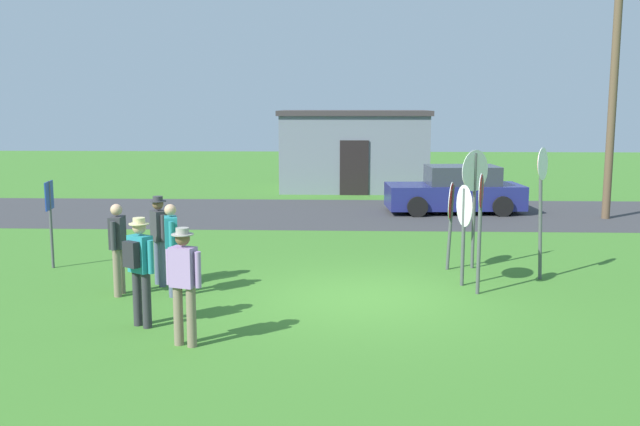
{
  "coord_description": "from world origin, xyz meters",
  "views": [
    {
      "loc": [
        -0.17,
        -12.43,
        3.47
      ],
      "look_at": [
        -0.75,
        1.71,
        1.3
      ],
      "focal_mm": 40.01,
      "sensor_mm": 36.0,
      "label": 1
    }
  ],
  "objects_px": {
    "stop_sign_tallest": "(464,217)",
    "person_in_teal": "(140,264)",
    "utility_pole": "(614,84)",
    "person_with_sunhat": "(184,280)",
    "stop_sign_leaning_right": "(475,187)",
    "person_on_left": "(118,244)",
    "stop_sign_nearest": "(451,211)",
    "stop_sign_low_front": "(480,214)",
    "person_holding_notes": "(171,244)",
    "info_panel_leftmost": "(50,208)",
    "parked_car_on_street": "(456,191)",
    "person_in_dark_shirt": "(159,235)",
    "stop_sign_rear_right": "(541,192)"
  },
  "relations": [
    {
      "from": "person_in_dark_shirt",
      "to": "person_in_teal",
      "type": "distance_m",
      "value": 2.62
    },
    {
      "from": "stop_sign_nearest",
      "to": "person_on_left",
      "type": "height_order",
      "value": "stop_sign_nearest"
    },
    {
      "from": "person_in_teal",
      "to": "info_panel_leftmost",
      "type": "bearing_deg",
      "value": 127.78
    },
    {
      "from": "person_holding_notes",
      "to": "person_in_teal",
      "type": "bearing_deg",
      "value": -90.98
    },
    {
      "from": "stop_sign_rear_right",
      "to": "info_panel_leftmost",
      "type": "xyz_separation_m",
      "value": [
        -10.11,
        0.56,
        -0.46
      ]
    },
    {
      "from": "person_holding_notes",
      "to": "info_panel_leftmost",
      "type": "relative_size",
      "value": 0.91
    },
    {
      "from": "stop_sign_rear_right",
      "to": "stop_sign_nearest",
      "type": "bearing_deg",
      "value": 156.04
    },
    {
      "from": "person_with_sunhat",
      "to": "person_in_dark_shirt",
      "type": "relative_size",
      "value": 1.0
    },
    {
      "from": "person_with_sunhat",
      "to": "person_on_left",
      "type": "height_order",
      "value": "person_with_sunhat"
    },
    {
      "from": "parked_car_on_street",
      "to": "stop_sign_leaning_right",
      "type": "distance_m",
      "value": 8.05
    },
    {
      "from": "stop_sign_tallest",
      "to": "utility_pole",
      "type": "bearing_deg",
      "value": 55.89
    },
    {
      "from": "stop_sign_nearest",
      "to": "stop_sign_leaning_right",
      "type": "distance_m",
      "value": 0.72
    },
    {
      "from": "stop_sign_nearest",
      "to": "person_in_teal",
      "type": "distance_m",
      "value": 6.79
    },
    {
      "from": "stop_sign_tallest",
      "to": "person_holding_notes",
      "type": "relative_size",
      "value": 1.16
    },
    {
      "from": "utility_pole",
      "to": "info_panel_leftmost",
      "type": "xyz_separation_m",
      "value": [
        -14.18,
        -7.2,
        -2.79
      ]
    },
    {
      "from": "stop_sign_nearest",
      "to": "stop_sign_tallest",
      "type": "distance_m",
      "value": 1.34
    },
    {
      "from": "person_in_dark_shirt",
      "to": "stop_sign_leaning_right",
      "type": "bearing_deg",
      "value": 15.33
    },
    {
      "from": "stop_sign_nearest",
      "to": "stop_sign_tallest",
      "type": "height_order",
      "value": "stop_sign_tallest"
    },
    {
      "from": "person_in_dark_shirt",
      "to": "person_with_sunhat",
      "type": "bearing_deg",
      "value": -69.66
    },
    {
      "from": "utility_pole",
      "to": "person_with_sunhat",
      "type": "distance_m",
      "value": 16.07
    },
    {
      "from": "stop_sign_rear_right",
      "to": "person_in_dark_shirt",
      "type": "height_order",
      "value": "stop_sign_rear_right"
    },
    {
      "from": "parked_car_on_street",
      "to": "stop_sign_tallest",
      "type": "bearing_deg",
      "value": -97.57
    },
    {
      "from": "utility_pole",
      "to": "person_with_sunhat",
      "type": "relative_size",
      "value": 4.48
    },
    {
      "from": "parked_car_on_street",
      "to": "person_in_dark_shirt",
      "type": "relative_size",
      "value": 2.54
    },
    {
      "from": "stop_sign_leaning_right",
      "to": "person_in_teal",
      "type": "distance_m",
      "value": 7.33
    },
    {
      "from": "person_on_left",
      "to": "info_panel_leftmost",
      "type": "relative_size",
      "value": 0.91
    },
    {
      "from": "parked_car_on_street",
      "to": "stop_sign_rear_right",
      "type": "relative_size",
      "value": 1.68
    },
    {
      "from": "stop_sign_nearest",
      "to": "stop_sign_low_front",
      "type": "bearing_deg",
      "value": -82.55
    },
    {
      "from": "parked_car_on_street",
      "to": "person_holding_notes",
      "type": "xyz_separation_m",
      "value": [
        -6.67,
        -10.39,
        0.26
      ]
    },
    {
      "from": "parked_car_on_street",
      "to": "person_on_left",
      "type": "relative_size",
      "value": 2.62
    },
    {
      "from": "person_with_sunhat",
      "to": "stop_sign_tallest",
      "type": "bearing_deg",
      "value": 38.75
    },
    {
      "from": "person_on_left",
      "to": "info_panel_leftmost",
      "type": "distance_m",
      "value": 3.02
    },
    {
      "from": "stop_sign_tallest",
      "to": "stop_sign_nearest",
      "type": "bearing_deg",
      "value": 92.63
    },
    {
      "from": "stop_sign_leaning_right",
      "to": "stop_sign_low_front",
      "type": "bearing_deg",
      "value": -96.83
    },
    {
      "from": "stop_sign_nearest",
      "to": "person_on_left",
      "type": "distance_m",
      "value": 6.74
    },
    {
      "from": "info_panel_leftmost",
      "to": "utility_pole",
      "type": "bearing_deg",
      "value": 26.94
    },
    {
      "from": "stop_sign_leaning_right",
      "to": "person_with_sunhat",
      "type": "xyz_separation_m",
      "value": [
        -5.0,
        -5.16,
        -0.77
      ]
    },
    {
      "from": "stop_sign_leaning_right",
      "to": "person_on_left",
      "type": "distance_m",
      "value": 7.31
    },
    {
      "from": "stop_sign_nearest",
      "to": "person_in_teal",
      "type": "xyz_separation_m",
      "value": [
        -5.38,
        -4.14,
        -0.26
      ]
    },
    {
      "from": "person_with_sunhat",
      "to": "info_panel_leftmost",
      "type": "relative_size",
      "value": 0.93
    },
    {
      "from": "parked_car_on_street",
      "to": "stop_sign_tallest",
      "type": "xyz_separation_m",
      "value": [
        -1.26,
        -9.45,
        0.64
      ]
    },
    {
      "from": "parked_car_on_street",
      "to": "person_with_sunhat",
      "type": "relative_size",
      "value": 2.54
    },
    {
      "from": "info_panel_leftmost",
      "to": "stop_sign_rear_right",
      "type": "bearing_deg",
      "value": -3.17
    },
    {
      "from": "utility_pole",
      "to": "stop_sign_low_front",
      "type": "distance_m",
      "value": 10.82
    },
    {
      "from": "stop_sign_rear_right",
      "to": "person_holding_notes",
      "type": "relative_size",
      "value": 1.56
    },
    {
      "from": "utility_pole",
      "to": "stop_sign_tallest",
      "type": "relative_size",
      "value": 3.98
    },
    {
      "from": "person_holding_notes",
      "to": "stop_sign_leaning_right",
      "type": "bearing_deg",
      "value": 22.65
    },
    {
      "from": "stop_sign_tallest",
      "to": "person_in_teal",
      "type": "height_order",
      "value": "stop_sign_tallest"
    },
    {
      "from": "utility_pole",
      "to": "stop_sign_low_front",
      "type": "xyz_separation_m",
      "value": [
        -5.47,
        -8.97,
        -2.57
      ]
    },
    {
      "from": "utility_pole",
      "to": "stop_sign_low_front",
      "type": "bearing_deg",
      "value": -121.39
    }
  ]
}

